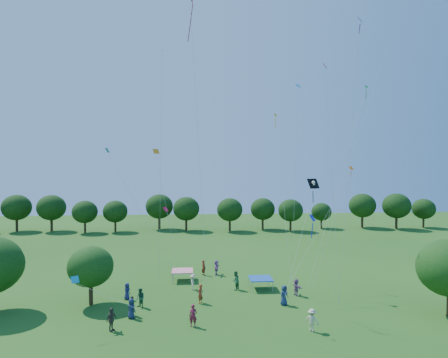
# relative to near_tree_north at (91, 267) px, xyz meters

# --- Properties ---
(near_tree_north) EXTENTS (3.90, 3.90, 5.12)m
(near_tree_north) POSITION_rel_near_tree_north_xyz_m (0.00, 0.00, 0.00)
(near_tree_north) COLOR #422B19
(near_tree_north) RESTS_ON ground
(treeline) EXTENTS (88.01, 8.77, 6.77)m
(treeline) POSITION_rel_near_tree_north_xyz_m (9.66, 38.91, 0.74)
(treeline) COLOR #422B19
(treeline) RESTS_ON ground
(tent_red_stripe) EXTENTS (2.20, 2.20, 1.10)m
(tent_red_stripe) POSITION_rel_near_tree_north_xyz_m (7.74, 6.68, -2.32)
(tent_red_stripe) COLOR #F51C44
(tent_red_stripe) RESTS_ON ground
(tent_blue) EXTENTS (2.20, 2.20, 1.10)m
(tent_blue) POSITION_rel_near_tree_north_xyz_m (15.44, 3.19, -2.32)
(tent_blue) COLOR #184AA2
(tent_blue) RESTS_ON ground
(crowd_person_0) EXTENTS (0.87, 0.82, 1.58)m
(crowd_person_0) POSITION_rel_near_tree_north_xyz_m (3.96, -3.39, -2.56)
(crowd_person_0) COLOR #1A244E
(crowd_person_0) RESTS_ON ground
(crowd_person_1) EXTENTS (0.68, 0.74, 1.67)m
(crowd_person_1) POSITION_rel_near_tree_north_xyz_m (10.01, 8.56, -2.52)
(crowd_person_1) COLOR maroon
(crowd_person_1) RESTS_ON ground
(crowd_person_2) EXTENTS (0.89, 1.02, 1.82)m
(crowd_person_2) POSITION_rel_near_tree_north_xyz_m (12.96, 3.15, -2.44)
(crowd_person_2) COLOR #2A633B
(crowd_person_2) RESTS_ON ground
(crowd_person_3) EXTENTS (0.53, 1.02, 1.52)m
(crowd_person_3) POSITION_rel_near_tree_north_xyz_m (8.84, 3.53, -2.59)
(crowd_person_3) COLOR beige
(crowd_person_3) RESTS_ON ground
(crowd_person_4) EXTENTS (0.78, 1.02, 1.59)m
(crowd_person_4) POSITION_rel_near_tree_north_xyz_m (3.94, -2.82, -2.56)
(crowd_person_4) COLOR #464138
(crowd_person_4) RESTS_ON ground
(crowd_person_5) EXTENTS (0.89, 1.54, 1.56)m
(crowd_person_5) POSITION_rel_near_tree_north_xyz_m (18.43, 1.03, -2.57)
(crowd_person_5) COLOR #945796
(crowd_person_5) RESTS_ON ground
(crowd_person_6) EXTENTS (0.97, 0.85, 1.73)m
(crowd_person_6) POSITION_rel_near_tree_north_xyz_m (16.71, -1.38, -2.49)
(crowd_person_6) COLOR navy
(crowd_person_6) RESTS_ON ground
(crowd_person_7) EXTENTS (0.69, 0.75, 1.69)m
(crowd_person_7) POSITION_rel_near_tree_north_xyz_m (9.47, -0.35, -2.51)
(crowd_person_7) COLOR #A1311D
(crowd_person_7) RESTS_ON ground
(crowd_person_8) EXTENTS (0.89, 0.89, 1.65)m
(crowd_person_8) POSITION_rel_near_tree_north_xyz_m (4.37, -1.03, -2.53)
(crowd_person_8) COLOR #26593C
(crowd_person_8) RESTS_ON ground
(crowd_person_9) EXTENTS (1.13, 1.09, 1.66)m
(crowd_person_9) POSITION_rel_near_tree_north_xyz_m (17.49, -6.92, -2.52)
(crowd_person_9) COLOR beige
(crowd_person_9) RESTS_ON ground
(crowd_person_10) EXTENTS (0.87, 1.11, 1.73)m
(crowd_person_10) POSITION_rel_near_tree_north_xyz_m (2.87, -5.73, -2.49)
(crowd_person_10) COLOR #453C37
(crowd_person_10) RESTS_ON ground
(crowd_person_11) EXTENTS (0.85, 1.62, 1.65)m
(crowd_person_11) POSITION_rel_near_tree_north_xyz_m (11.44, 8.57, -2.53)
(crowd_person_11) COLOR #A462A8
(crowd_person_11) RESTS_ON ground
(crowd_person_12) EXTENTS (0.79, 0.81, 1.50)m
(crowd_person_12) POSITION_rel_near_tree_north_xyz_m (2.90, 1.18, -2.60)
(crowd_person_12) COLOR navy
(crowd_person_12) RESTS_ON ground
(crowd_person_13) EXTENTS (0.67, 0.48, 1.67)m
(crowd_person_13) POSITION_rel_near_tree_north_xyz_m (8.84, -5.38, -2.52)
(crowd_person_13) COLOR maroon
(crowd_person_13) RESTS_ON ground
(pirate_kite) EXTENTS (4.59, 5.86, 9.54)m
(pirate_kite) POSITION_rel_near_tree_north_xyz_m (20.28, 2.18, 6.84)
(pirate_kite) COLOR black
(red_high_kite) EXTENTS (1.53, 2.22, 24.64)m
(red_high_kite) POSITION_rel_near_tree_north_xyz_m (8.89, -2.71, 17.91)
(red_high_kite) COLOR red
(small_kite_0) EXTENTS (3.34, 1.80, 6.13)m
(small_kite_0) POSITION_rel_near_tree_north_xyz_m (6.17, 9.70, 3.14)
(small_kite_0) COLOR red
(small_kite_1) EXTENTS (0.40, 7.55, 16.47)m
(small_kite_1) POSITION_rel_near_tree_north_xyz_m (17.87, 6.01, 9.52)
(small_kite_1) COLOR yellow
(small_kite_2) EXTENTS (2.76, 2.18, 12.58)m
(small_kite_2) POSITION_rel_near_tree_north_xyz_m (5.31, 7.84, 8.30)
(small_kite_2) COLOR orange
(small_kite_3) EXTENTS (8.30, 6.86, 19.33)m
(small_kite_3) POSITION_rel_near_tree_north_xyz_m (24.61, 4.13, 10.67)
(small_kite_3) COLOR #1A9335
(small_kite_4) EXTENTS (1.31, 2.25, 18.63)m
(small_kite_4) POSITION_rel_near_tree_north_xyz_m (18.66, 2.20, 11.48)
(small_kite_4) COLOR #168FE1
(small_kite_5) EXTENTS (0.87, 2.37, 21.53)m
(small_kite_5) POSITION_rel_near_tree_north_xyz_m (20.76, -6.10, 13.13)
(small_kite_5) COLOR #75199A
(small_kite_6) EXTENTS (7.95, 2.35, 22.88)m
(small_kite_6) POSITION_rel_near_tree_north_xyz_m (24.44, 0.74, 12.38)
(small_kite_6) COLOR white
(small_kite_7) EXTENTS (5.38, 0.60, 2.92)m
(small_kite_7) POSITION_rel_near_tree_north_xyz_m (1.09, -6.17, 0.29)
(small_kite_7) COLOR #0C8BC0
(small_kite_8) EXTENTS (2.22, 2.17, 18.12)m
(small_kite_8) POSITION_rel_near_tree_north_xyz_m (18.91, -6.31, 10.50)
(small_kite_8) COLOR red
(small_kite_9) EXTENTS (9.45, 8.67, 10.72)m
(small_kite_9) POSITION_rel_near_tree_north_xyz_m (25.01, 7.68, 6.02)
(small_kite_9) COLOR orange
(small_kite_10) EXTENTS (0.61, 0.66, 21.50)m
(small_kite_10) POSITION_rel_near_tree_north_xyz_m (5.96, 2.00, 12.05)
(small_kite_10) COLOR yellow
(small_kite_11) EXTENTS (7.67, 4.38, 12.74)m
(small_kite_11) POSITION_rel_near_tree_north_xyz_m (0.95, 9.08, 7.89)
(small_kite_11) COLOR #167B43
(small_kite_12) EXTENTS (2.44, 0.71, 6.93)m
(small_kite_12) POSITION_rel_near_tree_north_xyz_m (18.45, -4.40, 3.79)
(small_kite_12) COLOR #1623E1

